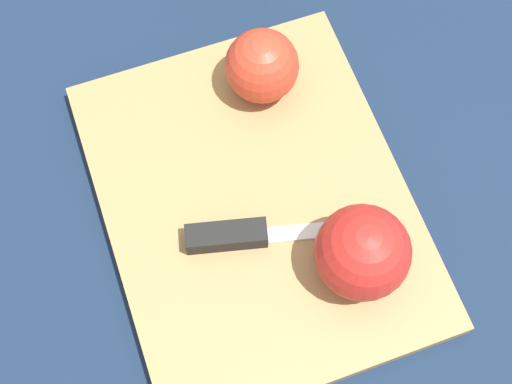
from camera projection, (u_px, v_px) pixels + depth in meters
The scene contains 5 objects.
ground_plane at pixel (256, 208), 0.68m from camera, with size 4.00×4.00×0.00m, color #14233D.
cutting_board at pixel (256, 204), 0.67m from camera, with size 0.39×0.33×0.02m.
apple_half_left at pixel (262, 66), 0.68m from camera, with size 0.07×0.07×0.07m.
apple_half_right at pixel (363, 252), 0.60m from camera, with size 0.08×0.08×0.08m.
knife at pixel (234, 236), 0.64m from camera, with size 0.08×0.15×0.02m.
Camera 1 is at (0.21, -0.12, 0.64)m, focal length 50.00 mm.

